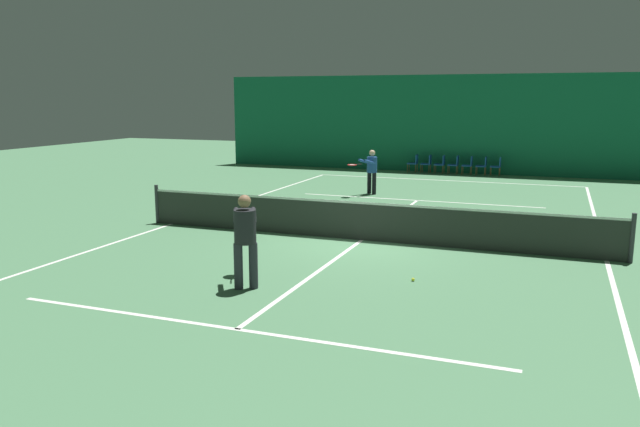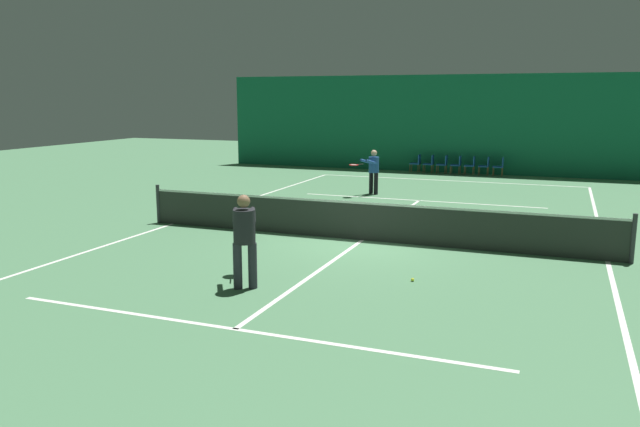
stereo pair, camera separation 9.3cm
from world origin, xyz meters
TOP-DOWN VIEW (x-y plane):
  - ground_plane at (0.00, 0.00)m, footprint 60.00×60.00m
  - backdrop_curtain at (0.00, 14.80)m, footprint 23.00×0.12m
  - court_line_baseline_far at (0.00, 11.90)m, footprint 11.00×0.10m
  - court_line_service_far at (0.00, 6.40)m, footprint 8.25×0.10m
  - court_line_service_near at (0.00, -6.40)m, footprint 8.25×0.10m
  - court_line_sideline_left at (-5.50, 0.00)m, footprint 0.10×23.80m
  - court_line_sideline_right at (5.50, 0.00)m, footprint 0.10×23.80m
  - court_line_centre at (0.00, 0.00)m, footprint 0.10×12.80m
  - tennis_net at (0.00, 0.00)m, footprint 12.00×0.10m
  - player_near at (-0.84, -4.48)m, footprint 0.97×1.39m
  - player_far at (-1.88, 7.19)m, footprint 0.95×1.32m
  - courtside_chair_0 at (-1.86, 14.25)m, footprint 0.44×0.44m
  - courtside_chair_1 at (-1.23, 14.25)m, footprint 0.44×0.44m
  - courtside_chair_2 at (-0.61, 14.25)m, footprint 0.44×0.44m
  - courtside_chair_3 at (0.01, 14.25)m, footprint 0.44×0.44m
  - courtside_chair_4 at (0.64, 14.25)m, footprint 0.44×0.44m
  - courtside_chair_5 at (1.26, 14.25)m, footprint 0.44×0.44m
  - courtside_chair_6 at (1.88, 14.25)m, footprint 0.44×0.44m
  - tennis_ball at (1.94, -2.96)m, footprint 0.07×0.07m

SIDE VIEW (x-z plane):
  - ground_plane at x=0.00m, z-range 0.00..0.00m
  - court_line_baseline_far at x=0.00m, z-range 0.00..0.00m
  - court_line_service_far at x=0.00m, z-range 0.00..0.00m
  - court_line_service_near at x=0.00m, z-range 0.00..0.00m
  - court_line_sideline_left at x=-5.50m, z-range 0.00..0.00m
  - court_line_sideline_right at x=5.50m, z-range 0.00..0.00m
  - court_line_centre at x=0.00m, z-range 0.00..0.00m
  - tennis_ball at x=1.94m, z-range 0.00..0.07m
  - courtside_chair_0 at x=-1.86m, z-range 0.07..0.91m
  - courtside_chair_1 at x=-1.23m, z-range 0.07..0.91m
  - courtside_chair_2 at x=-0.61m, z-range 0.07..0.91m
  - courtside_chair_3 at x=0.01m, z-range 0.07..0.91m
  - courtside_chair_4 at x=0.64m, z-range 0.07..0.91m
  - courtside_chair_5 at x=1.26m, z-range 0.07..0.91m
  - courtside_chair_6 at x=1.88m, z-range 0.07..0.91m
  - tennis_net at x=0.00m, z-range -0.02..1.05m
  - player_far at x=-1.88m, z-range 0.13..1.73m
  - player_near at x=-0.84m, z-range 0.14..1.88m
  - backdrop_curtain at x=0.00m, z-range 0.00..4.47m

